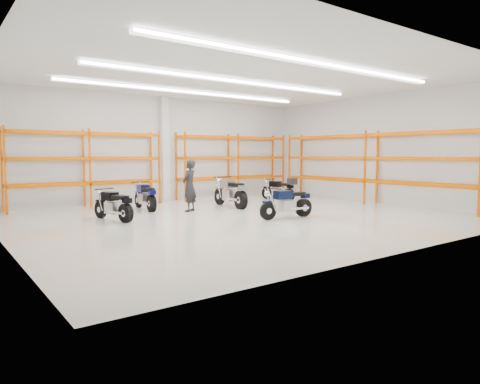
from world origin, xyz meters
TOP-DOWN VIEW (x-y plane):
  - ground at (0.00, 0.00)m, footprint 14.00×14.00m
  - room_shell at (0.00, 0.03)m, footprint 14.02×12.02m
  - motorcycle_main at (0.98, -1.00)m, footprint 2.00×0.66m
  - motorcycle_back_a at (-3.72, 1.75)m, footprint 0.72×1.95m
  - motorcycle_back_b at (-1.91, 3.54)m, footprint 0.69×2.07m
  - motorcycle_back_c at (1.12, 2.42)m, footprint 0.78×2.36m
  - motorcycle_back_d at (4.30, 3.14)m, footprint 0.63×1.98m
  - standing_man at (-0.79, 2.26)m, footprint 0.81×0.74m
  - structural_column at (0.00, 5.82)m, footprint 0.32×0.32m
  - pallet_racking_back_left at (-3.40, 5.48)m, footprint 5.67×0.87m
  - pallet_racking_back_right at (3.40, 5.48)m, footprint 5.67×0.87m
  - pallet_racking_side at (6.48, 0.00)m, footprint 0.87×9.07m

SIDE VIEW (x-z plane):
  - ground at x=0.00m, z-range 0.00..0.00m
  - motorcycle_back_a at x=-3.72m, z-range -0.03..0.94m
  - motorcycle_main at x=0.98m, z-range -0.03..0.95m
  - motorcycle_back_b at x=-1.91m, z-range -0.03..0.98m
  - motorcycle_back_d at x=4.30m, z-range -0.02..0.99m
  - motorcycle_back_c at x=1.12m, z-range -0.04..1.12m
  - standing_man at x=-0.79m, z-range 0.00..1.85m
  - pallet_racking_back_left at x=-3.40m, z-range 0.29..3.29m
  - pallet_racking_back_right at x=3.40m, z-range 0.29..3.29m
  - pallet_racking_side at x=6.48m, z-range 0.31..3.31m
  - structural_column at x=0.00m, z-range 0.00..4.50m
  - room_shell at x=0.00m, z-range 1.03..5.54m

